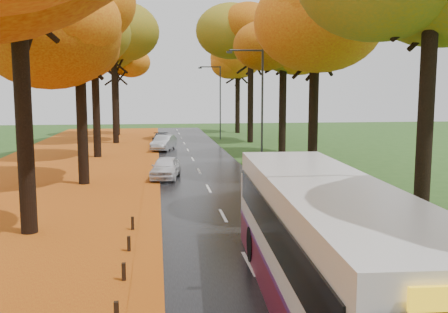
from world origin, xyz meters
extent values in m
cube|color=black|center=(0.00, 25.00, 0.02)|extent=(6.50, 90.00, 0.04)
cube|color=silver|center=(0.00, 25.00, 0.04)|extent=(0.12, 90.00, 0.01)
cube|color=#99270D|center=(-9.00, 25.00, 0.01)|extent=(12.00, 90.00, 0.02)
cube|color=#B87112|center=(-3.05, 25.00, 0.04)|extent=(0.90, 90.00, 0.01)
cylinder|color=black|center=(-7.50, 16.50, 4.58)|extent=(0.60, 0.60, 9.15)
cylinder|color=black|center=(-6.90, 26.50, 4.00)|extent=(0.60, 0.60, 8.00)
ellipsoid|color=gold|center=(-6.90, 26.50, 9.00)|extent=(9.20, 9.20, 7.18)
cylinder|color=black|center=(-7.50, 38.50, 4.29)|extent=(0.60, 0.60, 8.58)
ellipsoid|color=gold|center=(-7.50, 38.50, 9.65)|extent=(8.00, 8.00, 6.24)
cylinder|color=black|center=(-6.90, 49.50, 4.58)|extent=(0.60, 0.60, 9.15)
ellipsoid|color=gold|center=(-6.90, 49.50, 10.30)|extent=(9.20, 9.20, 7.18)
cylinder|color=black|center=(-7.50, 59.50, 4.00)|extent=(0.60, 0.60, 8.00)
ellipsoid|color=gold|center=(-7.50, 59.50, 9.00)|extent=(8.00, 8.00, 6.24)
cylinder|color=black|center=(7.50, 15.50, 4.61)|extent=(0.60, 0.60, 9.22)
cylinder|color=black|center=(6.90, 27.50, 4.10)|extent=(0.60, 0.60, 8.19)
ellipsoid|color=#C0820E|center=(6.90, 27.50, 9.22)|extent=(9.20, 9.20, 7.18)
cylinder|color=black|center=(7.50, 37.50, 4.35)|extent=(0.60, 0.60, 8.70)
ellipsoid|color=#C0820E|center=(7.50, 37.50, 9.79)|extent=(8.20, 8.20, 6.40)
cylinder|color=black|center=(6.90, 48.50, 4.61)|extent=(0.60, 0.60, 9.22)
ellipsoid|color=#C0820E|center=(6.90, 48.50, 10.37)|extent=(9.20, 9.20, 7.18)
cylinder|color=black|center=(7.50, 60.50, 4.10)|extent=(0.60, 0.60, 8.19)
ellipsoid|color=#C0820E|center=(7.50, 60.50, 9.22)|extent=(8.20, 8.20, 6.40)
cube|color=black|center=(-3.70, 8.60, 0.26)|extent=(0.11, 0.11, 0.52)
cube|color=black|center=(-3.70, 11.20, 0.26)|extent=(0.11, 0.11, 0.52)
cube|color=black|center=(-3.70, 13.80, 0.26)|extent=(0.11, 0.11, 0.52)
cube|color=black|center=(-3.70, 16.40, 0.26)|extent=(0.11, 0.11, 0.52)
cylinder|color=#333538|center=(4.20, 30.00, 4.00)|extent=(0.14, 0.14, 8.00)
cylinder|color=#333538|center=(3.10, 30.00, 7.90)|extent=(2.20, 0.11, 0.11)
cube|color=#333538|center=(2.00, 30.00, 7.78)|extent=(0.35, 0.18, 0.14)
cylinder|color=#333538|center=(4.20, 52.00, 4.00)|extent=(0.14, 0.14, 8.00)
cylinder|color=#333538|center=(3.10, 52.00, 7.90)|extent=(2.20, 0.11, 0.11)
cube|color=#333538|center=(2.00, 52.00, 7.78)|extent=(0.35, 0.18, 0.14)
cube|color=maroon|center=(1.20, 8.59, 0.53)|extent=(3.36, 11.99, 0.97)
cube|color=silver|center=(1.20, 8.59, 1.71)|extent=(3.36, 11.99, 1.40)
cube|color=silver|center=(1.20, 8.59, 2.79)|extent=(3.29, 11.75, 0.75)
cube|color=#4E1C62|center=(1.20, 8.59, 1.06)|extent=(3.38, 12.02, 0.13)
cube|color=black|center=(1.20, 8.59, 2.14)|extent=(3.33, 11.05, 0.92)
cylinder|color=black|center=(0.18, 12.22, 0.58)|extent=(0.36, 1.09, 1.08)
cylinder|color=black|center=(2.63, 12.08, 0.58)|extent=(0.36, 1.09, 1.08)
imported|color=white|center=(-2.24, 27.58, 0.69)|extent=(2.16, 4.05, 1.31)
imported|color=#999BA0|center=(-2.14, 42.28, 0.71)|extent=(2.50, 4.31, 1.34)
imported|color=black|center=(-2.35, 45.55, 0.64)|extent=(1.72, 4.17, 1.21)
camera|label=1|loc=(-2.71, -2.41, 5.25)|focal=40.00mm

